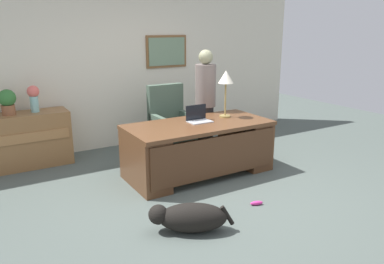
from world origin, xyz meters
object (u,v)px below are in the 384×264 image
at_px(dog_lying, 189,217).
at_px(potted_plant, 7,101).
at_px(desk_lamp, 226,80).
at_px(armchair, 170,124).
at_px(laptop, 198,118).
at_px(vase_with_flowers, 34,96).
at_px(desk, 200,147).
at_px(credenza, 14,142).
at_px(person_standing, 205,102).
at_px(dog_toy_bone, 257,203).

distance_m(dog_lying, potted_plant, 3.23).
xyz_separation_m(dog_lying, desk_lamp, (1.44, 1.41, 1.12)).
height_order(armchair, laptop, armchair).
xyz_separation_m(laptop, desk_lamp, (0.48, 0.03, 0.48)).
xyz_separation_m(armchair, vase_with_flowers, (-1.91, 0.59, 0.54)).
distance_m(armchair, laptop, 0.92).
relative_size(desk, credenza, 1.29).
height_order(person_standing, desk_lamp, person_standing).
height_order(vase_with_flowers, dog_toy_bone, vase_with_flowers).
xyz_separation_m(armchair, dog_toy_bone, (-0.01, -2.15, -0.47)).
bearing_deg(potted_plant, desk_lamp, -27.81).
relative_size(desk, dog_lying, 2.55).
xyz_separation_m(armchair, potted_plant, (-2.25, 0.59, 0.50)).
xyz_separation_m(desk_lamp, dog_toy_bone, (-0.47, -1.31, -1.24)).
bearing_deg(vase_with_flowers, dog_toy_bone, -55.36).
xyz_separation_m(desk_lamp, vase_with_flowers, (-2.37, 1.43, -0.24)).
height_order(laptop, desk_lamp, desk_lamp).
bearing_deg(person_standing, dog_toy_bone, -104.26).
distance_m(desk, armchair, 1.00).
bearing_deg(laptop, person_standing, 49.44).
xyz_separation_m(armchair, person_standing, (0.46, -0.32, 0.37)).
distance_m(credenza, vase_with_flowers, 0.71).
height_order(credenza, armchair, armchair).
xyz_separation_m(desk, vase_with_flowers, (-1.84, 1.58, 0.63)).
height_order(person_standing, potted_plant, person_standing).
xyz_separation_m(vase_with_flowers, potted_plant, (-0.35, 0.00, -0.03)).
distance_m(person_standing, laptop, 0.74).
height_order(armchair, potted_plant, potted_plant).
relative_size(credenza, laptop, 4.81).
relative_size(armchair, dog_toy_bone, 7.32).
relative_size(dog_lying, vase_with_flowers, 2.02).
relative_size(credenza, potted_plant, 4.28).
bearing_deg(desk, dog_lying, -125.88).
height_order(laptop, dog_toy_bone, laptop).
distance_m(armchair, person_standing, 0.67).
bearing_deg(dog_toy_bone, vase_with_flowers, 124.64).
bearing_deg(laptop, credenza, 146.49).
bearing_deg(vase_with_flowers, laptop, -37.86).
bearing_deg(dog_lying, dog_toy_bone, 5.92).
bearing_deg(armchair, dog_lying, -113.44).
height_order(credenza, vase_with_flowers, vase_with_flowers).
distance_m(armchair, dog_toy_bone, 2.20).
bearing_deg(desk, vase_with_flowers, 139.36).
height_order(desk, credenza, credenza).
bearing_deg(dog_toy_bone, laptop, 90.45).
bearing_deg(dog_lying, armchair, 66.56).
height_order(laptop, vase_with_flowers, vase_with_flowers).
bearing_deg(dog_toy_bone, armchair, 89.74).
height_order(desk, person_standing, person_standing).
height_order(dog_lying, desk_lamp, desk_lamp).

